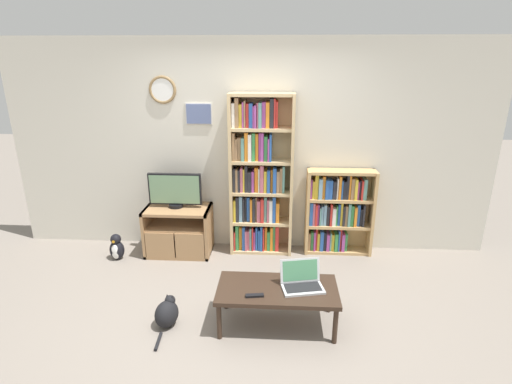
{
  "coord_description": "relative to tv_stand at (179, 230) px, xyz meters",
  "views": [
    {
      "loc": [
        0.37,
        -3.17,
        2.38
      ],
      "look_at": [
        0.13,
        0.89,
        0.99
      ],
      "focal_mm": 28.0,
      "sensor_mm": 36.0,
      "label": 1
    }
  ],
  "objects": [
    {
      "name": "cat",
      "position": [
        0.24,
        -1.44,
        -0.18
      ],
      "size": [
        0.27,
        0.5,
        0.29
      ],
      "rotation": [
        0.0,
        0.0,
        -0.32
      ],
      "color": "black",
      "rests_on": "ground_plane"
    },
    {
      "name": "wall_back",
      "position": [
        0.87,
        0.31,
        1.0
      ],
      "size": [
        5.96,
        0.09,
        2.6
      ],
      "color": "beige",
      "rests_on": "ground_plane"
    },
    {
      "name": "tv_stand",
      "position": [
        0.0,
        0.0,
        0.0
      ],
      "size": [
        0.81,
        0.48,
        0.6
      ],
      "color": "#9E754C",
      "rests_on": "ground_plane"
    },
    {
      "name": "ground_plane",
      "position": [
        0.87,
        -1.34,
        -0.3
      ],
      "size": [
        18.0,
        18.0,
        0.0
      ],
      "primitive_type": "plane",
      "color": "gray"
    },
    {
      "name": "bookshelf_short",
      "position": [
        1.97,
        0.16,
        0.24
      ],
      "size": [
        0.83,
        0.24,
        1.08
      ],
      "color": "tan",
      "rests_on": "ground_plane"
    },
    {
      "name": "penguin_figurine",
      "position": [
        -0.72,
        -0.22,
        -0.15
      ],
      "size": [
        0.18,
        0.16,
        0.33
      ],
      "color": "black",
      "rests_on": "ground_plane"
    },
    {
      "name": "coffee_table",
      "position": [
        1.25,
        -1.37,
        0.04
      ],
      "size": [
        1.09,
        0.54,
        0.39
      ],
      "color": "#332319",
      "rests_on": "ground_plane"
    },
    {
      "name": "television",
      "position": [
        -0.02,
        0.04,
        0.52
      ],
      "size": [
        0.65,
        0.18,
        0.43
      ],
      "color": "black",
      "rests_on": "tv_stand"
    },
    {
      "name": "remote_near_laptop",
      "position": [
        1.05,
        -1.51,
        0.09
      ],
      "size": [
        0.16,
        0.07,
        0.02
      ],
      "rotation": [
        0.0,
        0.0,
        4.87
      ],
      "color": "black",
      "rests_on": "coffee_table"
    },
    {
      "name": "bookshelf_tall",
      "position": [
        1.0,
        0.14,
        0.65
      ],
      "size": [
        0.76,
        0.29,
        1.98
      ],
      "color": "tan",
      "rests_on": "ground_plane"
    },
    {
      "name": "laptop",
      "position": [
        1.47,
        -1.33,
        0.14
      ],
      "size": [
        0.41,
        0.33,
        0.24
      ],
      "rotation": [
        0.0,
        0.0,
        0.21
      ],
      "color": "#B7BABC",
      "rests_on": "coffee_table"
    }
  ]
}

